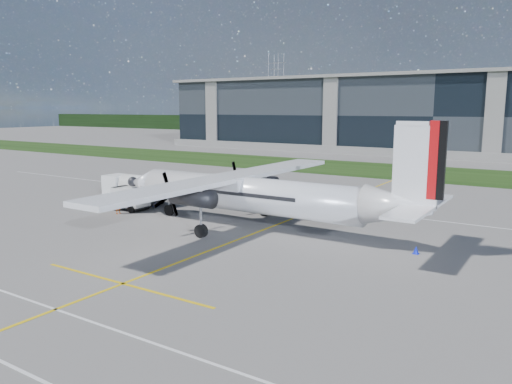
% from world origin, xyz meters
% --- Properties ---
extents(ground, '(400.00, 400.00, 0.00)m').
position_xyz_m(ground, '(0.00, 40.00, 0.00)').
color(ground, '#615E5B').
rests_on(ground, ground).
extents(grass_strip, '(400.00, 18.00, 0.04)m').
position_xyz_m(grass_strip, '(0.00, 48.00, 0.02)').
color(grass_strip, black).
rests_on(grass_strip, ground).
extents(terminal_building, '(120.00, 20.00, 15.00)m').
position_xyz_m(terminal_building, '(0.00, 80.00, 7.50)').
color(terminal_building, black).
rests_on(terminal_building, ground).
extents(tree_line, '(400.00, 6.00, 6.00)m').
position_xyz_m(tree_line, '(0.00, 140.00, 3.00)').
color(tree_line, black).
rests_on(tree_line, ground).
extents(pylon_west, '(9.00, 4.60, 30.00)m').
position_xyz_m(pylon_west, '(-80.00, 150.00, 15.00)').
color(pylon_west, gray).
rests_on(pylon_west, ground).
extents(yellow_taxiway_centerline, '(0.20, 70.00, 0.01)m').
position_xyz_m(yellow_taxiway_centerline, '(3.00, 10.00, 0.01)').
color(yellow_taxiway_centerline, yellow).
rests_on(yellow_taxiway_centerline, ground).
extents(turboprop_aircraft, '(26.62, 27.60, 8.28)m').
position_xyz_m(turboprop_aircraft, '(2.46, 7.77, 4.14)').
color(turboprop_aircraft, white).
rests_on(turboprop_aircraft, ground).
extents(fuel_tanker_truck, '(7.32, 2.38, 2.75)m').
position_xyz_m(fuel_tanker_truck, '(-13.45, 10.15, 1.37)').
color(fuel_tanker_truck, white).
rests_on(fuel_tanker_truck, ground).
extents(baggage_tug, '(3.37, 2.02, 2.02)m').
position_xyz_m(baggage_tug, '(-10.93, 7.67, 1.01)').
color(baggage_tug, silver).
rests_on(baggage_tug, ground).
extents(ground_crew_person, '(0.69, 0.91, 2.08)m').
position_xyz_m(ground_crew_person, '(-10.61, 5.96, 1.04)').
color(ground_crew_person, '#F25907').
rests_on(ground_crew_person, ground).
extents(safety_cone_nose_stbd, '(0.36, 0.36, 0.50)m').
position_xyz_m(safety_cone_nose_stbd, '(-10.13, 9.93, 0.25)').
color(safety_cone_nose_stbd, '#0C1CCC').
rests_on(safety_cone_nose_stbd, ground).
extents(safety_cone_tail, '(0.36, 0.36, 0.50)m').
position_xyz_m(safety_cone_tail, '(14.31, 7.71, 0.25)').
color(safety_cone_tail, '#0C1CCC').
rests_on(safety_cone_tail, ground).
extents(safety_cone_fwd, '(0.36, 0.36, 0.50)m').
position_xyz_m(safety_cone_fwd, '(-12.31, 8.09, 0.25)').
color(safety_cone_fwd, '#0C1CCC').
rests_on(safety_cone_fwd, ground).
extents(safety_cone_stbdwing, '(0.36, 0.36, 0.50)m').
position_xyz_m(safety_cone_stbdwing, '(0.00, 22.18, 0.25)').
color(safety_cone_stbdwing, '#0C1CCC').
rests_on(safety_cone_stbdwing, ground).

